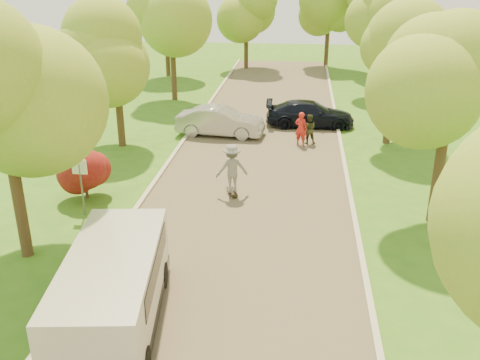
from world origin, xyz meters
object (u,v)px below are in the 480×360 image
at_px(street_sign, 80,176).
at_px(person_striped, 301,129).
at_px(dark_sedan, 310,114).
at_px(longboard, 232,192).
at_px(skateboarder, 232,168).
at_px(minivan, 113,289).
at_px(silver_sedan, 220,122).
at_px(person_olive, 309,129).

xyz_separation_m(street_sign, person_striped, (7.80, 9.14, -0.70)).
xyz_separation_m(dark_sedan, longboard, (-3.12, -10.11, -0.61)).
relative_size(longboard, skateboarder, 0.53).
distance_m(street_sign, skateboarder, 5.75).
bearing_deg(skateboarder, street_sign, 6.07).
height_order(minivan, person_striped, minivan).
bearing_deg(minivan, silver_sedan, 81.64).
distance_m(minivan, skateboarder, 8.82).
relative_size(dark_sedan, longboard, 4.71).
relative_size(silver_sedan, person_striped, 2.69).
relative_size(dark_sedan, skateboarder, 2.50).
height_order(street_sign, person_striped, street_sign).
bearing_deg(skateboarder, person_striped, -131.67).
bearing_deg(person_striped, dark_sedan, -78.16).
relative_size(street_sign, silver_sedan, 0.47).
xyz_separation_m(minivan, silver_sedan, (0.21, 16.42, -0.31)).
distance_m(dark_sedan, person_striped, 3.51).
distance_m(longboard, person_olive, 7.57).
xyz_separation_m(street_sign, dark_sedan, (8.27, 12.62, -0.85)).
bearing_deg(silver_sedan, minivan, -175.60).
distance_m(skateboarder, person_olive, 7.55).
height_order(silver_sedan, skateboarder, skateboarder).
bearing_deg(street_sign, silver_sedan, 71.25).
height_order(silver_sedan, dark_sedan, silver_sedan).
bearing_deg(person_striped, longboard, 87.75).
bearing_deg(person_striped, silver_sedan, 4.37).
distance_m(dark_sedan, person_olive, 3.22).
height_order(dark_sedan, person_olive, person_olive).
xyz_separation_m(dark_sedan, person_olive, (-0.07, -3.22, 0.06)).
height_order(person_striped, person_olive, person_striped).
xyz_separation_m(street_sign, minivan, (3.29, -6.12, -0.48)).
bearing_deg(street_sign, person_striped, 49.53).
relative_size(silver_sedan, person_olive, 3.00).
height_order(street_sign, dark_sedan, street_sign).
relative_size(street_sign, dark_sedan, 0.44).
xyz_separation_m(street_sign, silver_sedan, (3.50, 10.31, -0.80)).
relative_size(silver_sedan, longboard, 4.43).
bearing_deg(person_olive, skateboarder, 61.02).
xyz_separation_m(minivan, dark_sedan, (4.98, 18.74, -0.36)).
xyz_separation_m(dark_sedan, person_striped, (-0.47, -3.48, 0.15)).
bearing_deg(person_striped, minivan, 93.07).
bearing_deg(minivan, longboard, 70.21).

